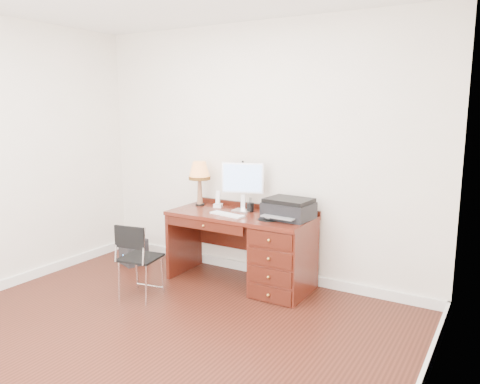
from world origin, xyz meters
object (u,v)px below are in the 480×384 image
Objects in this scene: desk at (268,250)px; monitor at (243,181)px; printer at (289,209)px; equipment_box at (134,251)px; phone at (218,202)px; leg_lamp at (199,173)px; chair at (136,253)px.

monitor reaches higher than desk.
printer reaches higher than equipment_box.
monitor reaches higher than phone.
printer is at bearing -21.60° from phone.
desk is 2.94× the size of monitor.
chair is at bearing -93.09° from leg_lamp.
leg_lamp is at bearing 167.52° from phone.
phone is at bearing 3.87° from leg_lamp.
phone is (-0.88, 0.08, -0.04)m from printer.
desk is 0.76m from monitor.
phone is 1.25m from equipment_box.
equipment_box is (-1.91, -0.17, -0.70)m from printer.
desk is 3.06× the size of leg_lamp.
monitor is 0.68× the size of chair.
leg_lamp is (-0.92, 0.12, 0.70)m from desk.
monitor is at bearing 48.28° from chair.
monitor is 1.31m from chair.
desk is at bearing -36.38° from monitor.
desk reaches higher than chair.
equipment_box is (-1.03, -0.25, -0.65)m from phone.
printer is (0.19, 0.05, 0.44)m from desk.
monitor is 1.07× the size of printer.
printer is 1.53m from chair.
phone reaches higher than equipment_box.
equipment_box is at bearing -170.12° from printer.
equipment_box is (-1.72, -0.12, -0.26)m from desk.
monitor is 0.56m from leg_lamp.
leg_lamp is 1.18m from chair.
phone is 0.24× the size of chair.
chair is at bearing -139.88° from monitor.
leg_lamp reaches higher than equipment_box.
equipment_box is at bearing -163.47° from leg_lamp.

